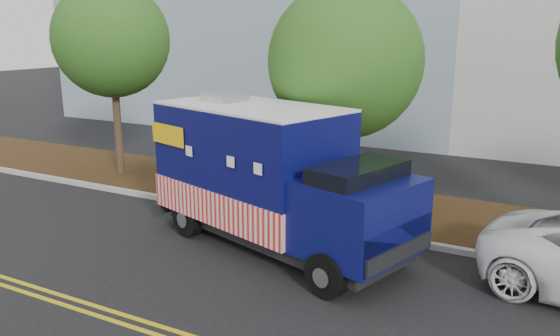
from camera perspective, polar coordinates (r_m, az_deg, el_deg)
The scene contains 9 objects.
ground at distance 13.72m, azimuth -1.12°, elevation -7.65°, with size 120.00×120.00×0.00m, color black.
curb at distance 14.85m, azimuth 1.50°, elevation -5.61°, with size 120.00×0.18×0.15m, color #9E9E99.
mulch_strip at distance 16.66m, azimuth 4.72°, elevation -3.43°, with size 120.00×4.00×0.15m, color black.
centerline_near at distance 10.43m, azimuth -13.48°, elevation -15.47°, with size 120.00×0.10×0.01m, color gold.
centerline_far at distance 10.27m, azimuth -14.43°, elevation -16.02°, with size 120.00×0.10×0.01m, color gold.
tree_a at distance 19.80m, azimuth -17.20°, elevation 12.68°, with size 3.92×3.92×6.77m.
tree_b at distance 15.39m, azimuth 6.82°, elevation 10.98°, with size 4.28×4.28×6.42m.
sign_post at distance 15.78m, azimuth -5.57°, elevation -0.21°, with size 0.06×0.06×2.40m, color #473828.
food_truck at distance 13.08m, azimuth -1.16°, elevation -1.21°, with size 7.24×4.39×3.60m.
Camera 1 is at (6.18, -11.14, 5.09)m, focal length 35.00 mm.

